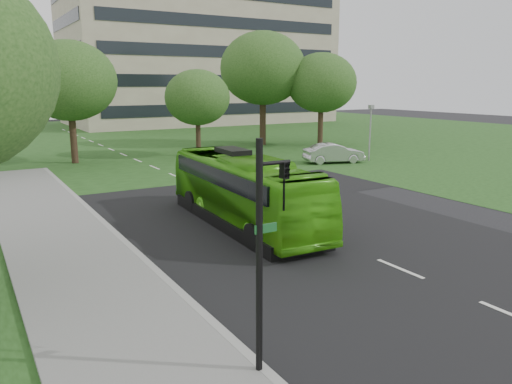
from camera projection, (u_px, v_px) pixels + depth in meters
ground at (359, 252)px, 18.21m from camera, size 160.00×160.00×0.00m
street_surfaces at (146, 166)px, 37.13m from camera, size 120.00×120.00×0.15m
office_building at (199, 42)px, 78.59m from camera, size 40.10×20.10×25.00m
tree_park_b at (69, 81)px, 37.43m from camera, size 7.07×7.07×9.27m
tree_park_c at (197, 98)px, 41.63m from camera, size 5.45×5.45×7.24m
tree_park_d at (263, 68)px, 48.95m from camera, size 8.41×8.41×11.12m
tree_park_e at (322, 83)px, 48.43m from camera, size 6.77×6.77×9.03m
bus at (244, 191)px, 21.56m from camera, size 3.04×10.87×3.00m
sedan at (334, 153)px, 38.70m from camera, size 4.91×2.90×1.53m
traffic_light at (266, 241)px, 9.96m from camera, size 0.80×0.24×5.00m
camera_pole at (370, 125)px, 39.28m from camera, size 0.46×0.43×4.42m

